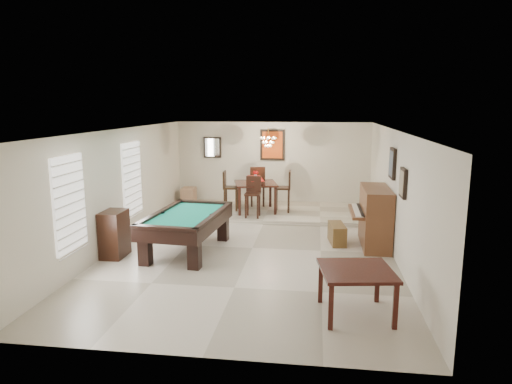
% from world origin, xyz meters
% --- Properties ---
extents(ground_plane, '(6.00, 9.00, 0.02)m').
position_xyz_m(ground_plane, '(0.00, 0.00, -0.01)').
color(ground_plane, beige).
extents(wall_back, '(6.00, 0.04, 2.60)m').
position_xyz_m(wall_back, '(0.00, 4.50, 1.30)').
color(wall_back, silver).
rests_on(wall_back, ground_plane).
extents(wall_front, '(6.00, 0.04, 2.60)m').
position_xyz_m(wall_front, '(0.00, -4.50, 1.30)').
color(wall_front, silver).
rests_on(wall_front, ground_plane).
extents(wall_left, '(0.04, 9.00, 2.60)m').
position_xyz_m(wall_left, '(-3.00, 0.00, 1.30)').
color(wall_left, silver).
rests_on(wall_left, ground_plane).
extents(wall_right, '(0.04, 9.00, 2.60)m').
position_xyz_m(wall_right, '(3.00, 0.00, 1.30)').
color(wall_right, silver).
rests_on(wall_right, ground_plane).
extents(ceiling, '(6.00, 9.00, 0.04)m').
position_xyz_m(ceiling, '(0.00, 0.00, 2.60)').
color(ceiling, white).
rests_on(ceiling, wall_back).
extents(dining_step, '(6.00, 2.50, 0.12)m').
position_xyz_m(dining_step, '(0.00, 3.25, 0.06)').
color(dining_step, beige).
rests_on(dining_step, ground_plane).
extents(window_left_front, '(0.06, 1.00, 1.70)m').
position_xyz_m(window_left_front, '(-2.97, -2.20, 1.40)').
color(window_left_front, white).
rests_on(window_left_front, wall_left).
extents(window_left_rear, '(0.06, 1.00, 1.70)m').
position_xyz_m(window_left_rear, '(-2.97, 0.60, 1.40)').
color(window_left_rear, white).
rests_on(window_left_rear, wall_left).
extents(pool_table, '(1.54, 2.56, 0.82)m').
position_xyz_m(pool_table, '(-1.36, -0.42, 0.41)').
color(pool_table, black).
rests_on(pool_table, ground_plane).
extents(square_table, '(1.19, 1.19, 0.72)m').
position_xyz_m(square_table, '(1.99, -3.02, 0.36)').
color(square_table, black).
rests_on(square_table, ground_plane).
extents(upright_piano, '(0.89, 1.58, 1.32)m').
position_xyz_m(upright_piano, '(2.54, 0.55, 0.66)').
color(upright_piano, brown).
rests_on(upright_piano, ground_plane).
extents(piano_bench, '(0.41, 0.83, 0.44)m').
position_xyz_m(piano_bench, '(1.87, 0.62, 0.22)').
color(piano_bench, brown).
rests_on(piano_bench, ground_plane).
extents(apothecary_chest, '(0.43, 0.65, 0.97)m').
position_xyz_m(apothecary_chest, '(-2.76, -0.94, 0.49)').
color(apothecary_chest, black).
rests_on(apothecary_chest, ground_plane).
extents(dining_table, '(1.38, 1.38, 0.94)m').
position_xyz_m(dining_table, '(-0.34, 3.07, 0.59)').
color(dining_table, black).
rests_on(dining_table, dining_step).
extents(flower_vase, '(0.14, 0.14, 0.23)m').
position_xyz_m(flower_vase, '(-0.34, 3.07, 1.18)').
color(flower_vase, '#A3100D').
rests_on(flower_vase, dining_table).
extents(dining_chair_south, '(0.41, 0.41, 1.10)m').
position_xyz_m(dining_chair_south, '(-0.32, 2.33, 0.67)').
color(dining_chair_south, black).
rests_on(dining_chair_south, dining_step).
extents(dining_chair_north, '(0.50, 0.50, 1.20)m').
position_xyz_m(dining_chair_north, '(-0.38, 3.80, 0.72)').
color(dining_chair_north, black).
rests_on(dining_chair_north, dining_step).
extents(dining_chair_west, '(0.45, 0.45, 1.13)m').
position_xyz_m(dining_chair_west, '(-1.06, 3.10, 0.69)').
color(dining_chair_west, black).
rests_on(dining_chair_west, dining_step).
extents(dining_chair_east, '(0.45, 0.45, 1.18)m').
position_xyz_m(dining_chair_east, '(0.43, 3.09, 0.71)').
color(dining_chair_east, black).
rests_on(dining_chair_east, dining_step).
extents(corner_bench, '(0.41, 0.51, 0.45)m').
position_xyz_m(corner_bench, '(-2.58, 4.00, 0.35)').
color(corner_bench, tan).
rests_on(corner_bench, dining_step).
extents(chandelier, '(0.44, 0.44, 0.60)m').
position_xyz_m(chandelier, '(0.00, 3.20, 2.20)').
color(chandelier, '#FFE5B2').
rests_on(chandelier, ceiling).
extents(back_painting, '(0.75, 0.06, 0.95)m').
position_xyz_m(back_painting, '(0.00, 4.46, 1.90)').
color(back_painting, '#D84C14').
rests_on(back_painting, wall_back).
extents(back_mirror, '(0.55, 0.06, 0.65)m').
position_xyz_m(back_mirror, '(-1.90, 4.46, 1.80)').
color(back_mirror, white).
rests_on(back_mirror, wall_back).
extents(right_picture_upper, '(0.06, 0.55, 0.65)m').
position_xyz_m(right_picture_upper, '(2.96, 0.30, 1.90)').
color(right_picture_upper, slate).
rests_on(right_picture_upper, wall_right).
extents(right_picture_lower, '(0.06, 0.45, 0.55)m').
position_xyz_m(right_picture_lower, '(2.96, -1.00, 1.70)').
color(right_picture_lower, gray).
rests_on(right_picture_lower, wall_right).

